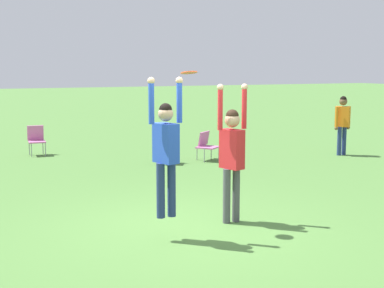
# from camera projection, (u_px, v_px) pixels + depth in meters

# --- Properties ---
(ground_plane) EXTENTS (120.00, 120.00, 0.00)m
(ground_plane) POSITION_uv_depth(u_px,v_px,m) (188.00, 230.00, 8.21)
(ground_plane) COLOR #4C7A38
(person_jumping) EXTENTS (0.53, 0.42, 2.00)m
(person_jumping) POSITION_uv_depth(u_px,v_px,m) (166.00, 145.00, 7.55)
(person_jumping) COLOR navy
(person_jumping) RESTS_ON ground_plane
(person_defending) EXTENTS (0.54, 0.43, 2.22)m
(person_defending) POSITION_uv_depth(u_px,v_px,m) (232.00, 149.00, 8.45)
(person_defending) COLOR #4C4C51
(person_defending) RESTS_ON ground_plane
(frisbee) EXTENTS (0.25, 0.25, 0.05)m
(frisbee) POSITION_uv_depth(u_px,v_px,m) (189.00, 73.00, 7.96)
(frisbee) COLOR #E04C23
(camping_chair_0) EXTENTS (0.61, 0.66, 0.79)m
(camping_chair_0) POSITION_uv_depth(u_px,v_px,m) (165.00, 145.00, 13.90)
(camping_chair_0) COLOR gray
(camping_chair_0) RESTS_ON ground_plane
(camping_chair_1) EXTENTS (0.71, 0.78, 0.76)m
(camping_chair_1) POSITION_uv_depth(u_px,v_px,m) (206.00, 144.00, 14.35)
(camping_chair_1) COLOR gray
(camping_chair_1) RESTS_ON ground_plane
(camping_chair_2) EXTENTS (0.48, 0.52, 0.84)m
(camping_chair_2) POSITION_uv_depth(u_px,v_px,m) (36.00, 138.00, 15.20)
(camping_chair_2) COLOR gray
(camping_chair_2) RESTS_ON ground_plane
(person_spectator_near) EXTENTS (0.54, 0.43, 1.68)m
(person_spectator_near) POSITION_uv_depth(u_px,v_px,m) (343.00, 120.00, 15.11)
(person_spectator_near) COLOR navy
(person_spectator_near) RESTS_ON ground_plane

